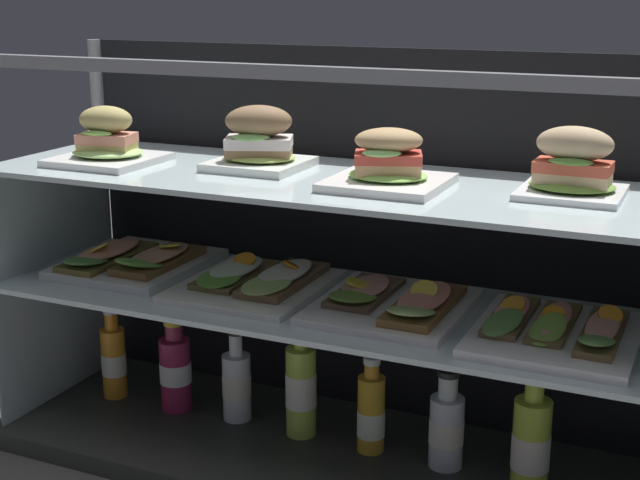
# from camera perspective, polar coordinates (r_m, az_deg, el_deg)

# --- Properties ---
(ground_plane) EXTENTS (6.00, 6.00, 0.02)m
(ground_plane) POSITION_cam_1_polar(r_m,az_deg,el_deg) (1.98, 0.00, -14.01)
(ground_plane) COLOR #5D5A56
(ground_plane) RESTS_ON ground
(case_base_deck) EXTENTS (1.40, 0.46, 0.04)m
(case_base_deck) POSITION_cam_1_polar(r_m,az_deg,el_deg) (1.97, 0.00, -13.24)
(case_base_deck) COLOR #30322E
(case_base_deck) RESTS_ON ground
(case_frame) EXTENTS (1.40, 0.46, 0.85)m
(case_frame) POSITION_cam_1_polar(r_m,az_deg,el_deg) (1.93, 1.80, 0.32)
(case_frame) COLOR gray
(case_frame) RESTS_ON ground
(riser_lower_tier) EXTENTS (1.34, 0.41, 0.31)m
(riser_lower_tier) POSITION_cam_1_polar(r_m,az_deg,el_deg) (1.89, 0.00, -8.53)
(riser_lower_tier) COLOR silver
(riser_lower_tier) RESTS_ON case_base_deck
(shelf_lower_glass) EXTENTS (1.36, 0.42, 0.01)m
(shelf_lower_glass) POSITION_cam_1_polar(r_m,az_deg,el_deg) (1.83, 0.00, -3.91)
(shelf_lower_glass) COLOR silver
(shelf_lower_glass) RESTS_ON riser_lower_tier
(riser_upper_tier) EXTENTS (1.34, 0.41, 0.24)m
(riser_upper_tier) POSITION_cam_1_polar(r_m,az_deg,el_deg) (1.79, 0.00, -0.17)
(riser_upper_tier) COLOR silver
(riser_upper_tier) RESTS_ON shelf_lower_glass
(shelf_upper_glass) EXTENTS (1.36, 0.42, 0.01)m
(shelf_upper_glass) POSITION_cam_1_polar(r_m,az_deg,el_deg) (1.76, 0.00, 3.72)
(shelf_upper_glass) COLOR silver
(shelf_upper_glass) RESTS_ON riser_upper_tier
(plated_roll_sandwich_far_right) EXTENTS (0.20, 0.20, 0.12)m
(plated_roll_sandwich_far_right) POSITION_cam_1_polar(r_m,az_deg,el_deg) (1.95, -13.09, 5.82)
(plated_roll_sandwich_far_right) COLOR white
(plated_roll_sandwich_far_right) RESTS_ON shelf_upper_glass
(plated_roll_sandwich_mid_right) EXTENTS (0.18, 0.18, 0.13)m
(plated_roll_sandwich_mid_right) POSITION_cam_1_polar(r_m,az_deg,el_deg) (1.85, -3.82, 6.00)
(plated_roll_sandwich_mid_right) COLOR white
(plated_roll_sandwich_mid_right) RESTS_ON shelf_upper_glass
(plated_roll_sandwich_near_right_corner) EXTENTS (0.21, 0.21, 0.11)m
(plated_roll_sandwich_near_right_corner) POSITION_cam_1_polar(r_m,az_deg,el_deg) (1.68, 4.25, 4.56)
(plated_roll_sandwich_near_right_corner) COLOR white
(plated_roll_sandwich_near_right_corner) RESTS_ON shelf_upper_glass
(plated_roll_sandwich_center) EXTENTS (0.18, 0.18, 0.12)m
(plated_roll_sandwich_center) POSITION_cam_1_polar(r_m,az_deg,el_deg) (1.66, 15.45, 4.27)
(plated_roll_sandwich_center) COLOR white
(plated_roll_sandwich_center) RESTS_ON shelf_upper_glass
(open_sandwich_tray_center) EXTENTS (0.28, 0.33, 0.07)m
(open_sandwich_tray_center) POSITION_cam_1_polar(r_m,az_deg,el_deg) (2.06, -11.55, -1.24)
(open_sandwich_tray_center) COLOR white
(open_sandwich_tray_center) RESTS_ON shelf_lower_glass
(open_sandwich_tray_mid_right) EXTENTS (0.28, 0.32, 0.06)m
(open_sandwich_tray_mid_right) POSITION_cam_1_polar(r_m,az_deg,el_deg) (1.89, -3.98, -2.50)
(open_sandwich_tray_mid_right) COLOR white
(open_sandwich_tray_mid_right) RESTS_ON shelf_lower_glass
(open_sandwich_tray_far_right) EXTENTS (0.28, 0.32, 0.06)m
(open_sandwich_tray_far_right) POSITION_cam_1_polar(r_m,az_deg,el_deg) (1.76, 4.68, -3.88)
(open_sandwich_tray_far_right) COLOR white
(open_sandwich_tray_far_right) RESTS_ON shelf_lower_glass
(open_sandwich_tray_right_of_center) EXTENTS (0.28, 0.32, 0.06)m
(open_sandwich_tray_right_of_center) POSITION_cam_1_polar(r_m,az_deg,el_deg) (1.67, 14.44, -5.43)
(open_sandwich_tray_right_of_center) COLOR white
(open_sandwich_tray_right_of_center) RESTS_ON shelf_lower_glass
(juice_bottle_back_right) EXTENTS (0.06, 0.06, 0.22)m
(juice_bottle_back_right) POSITION_cam_1_polar(r_m,az_deg,el_deg) (2.20, -12.69, -7.26)
(juice_bottle_back_right) COLOR orange
(juice_bottle_back_right) RESTS_ON case_base_deck
(juice_bottle_front_middle) EXTENTS (0.07, 0.07, 0.22)m
(juice_bottle_front_middle) POSITION_cam_1_polar(r_m,az_deg,el_deg) (2.11, -8.97, -8.01)
(juice_bottle_front_middle) COLOR #96234B
(juice_bottle_front_middle) RESTS_ON case_base_deck
(juice_bottle_tucked_behind) EXTENTS (0.06, 0.06, 0.21)m
(juice_bottle_tucked_behind) POSITION_cam_1_polar(r_m,az_deg,el_deg) (2.05, -5.20, -8.89)
(juice_bottle_tucked_behind) COLOR white
(juice_bottle_tucked_behind) RESTS_ON case_base_deck
(juice_bottle_front_second) EXTENTS (0.07, 0.07, 0.24)m
(juice_bottle_front_second) POSITION_cam_1_polar(r_m,az_deg,el_deg) (1.96, -1.19, -9.25)
(juice_bottle_front_second) COLOR #B6D94E
(juice_bottle_front_second) RESTS_ON case_base_deck
(juice_bottle_back_left) EXTENTS (0.06, 0.06, 0.21)m
(juice_bottle_back_left) POSITION_cam_1_polar(r_m,az_deg,el_deg) (1.91, 3.20, -10.70)
(juice_bottle_back_left) COLOR gold
(juice_bottle_back_left) RESTS_ON case_base_deck
(juice_bottle_front_fourth) EXTENTS (0.07, 0.07, 0.21)m
(juice_bottle_front_fourth) POSITION_cam_1_polar(r_m,az_deg,el_deg) (1.87, 7.87, -11.46)
(juice_bottle_front_fourth) COLOR silver
(juice_bottle_front_fourth) RESTS_ON case_base_deck
(juice_bottle_back_center) EXTENTS (0.07, 0.07, 0.23)m
(juice_bottle_back_center) POSITION_cam_1_polar(r_m,az_deg,el_deg) (1.82, 12.98, -12.18)
(juice_bottle_back_center) COLOR #C0D942
(juice_bottle_back_center) RESTS_ON case_base_deck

